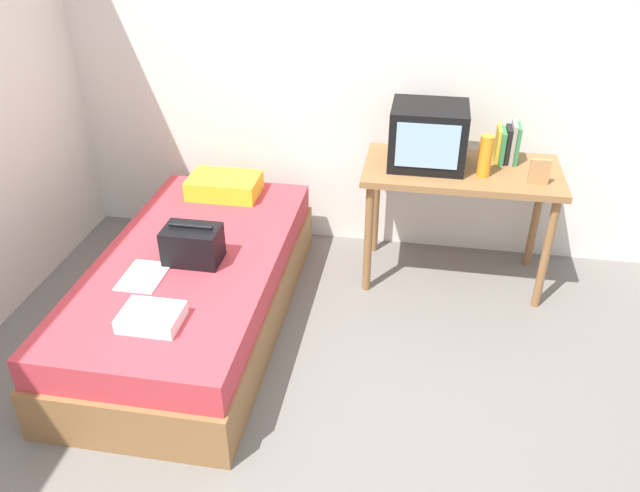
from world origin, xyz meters
The scene contains 14 objects.
ground_plane centered at (0.00, 0.00, 0.00)m, with size 8.00×8.00×0.00m, color slate.
wall_back centered at (0.00, 2.00, 1.30)m, with size 5.20×0.10×2.60m, color silver.
bed centered at (-0.82, 0.83, 0.23)m, with size 1.00×2.00×0.47m.
desk centered at (0.64, 1.58, 0.67)m, with size 1.16×0.60×0.77m.
tv centered at (0.42, 1.59, 0.95)m, with size 0.44×0.39×0.36m.
water_bottle centered at (0.75, 1.48, 0.89)m, with size 0.08×0.08×0.24m, color orange.
book_row centered at (0.89, 1.72, 0.88)m, with size 0.13×0.17×0.25m.
picture_frame centered at (1.05, 1.42, 0.84)m, with size 0.11×0.02×0.15m, color #B27F4C.
pillow centered at (-0.85, 1.58, 0.53)m, with size 0.45×0.30×0.12m, color yellow.
handbag centered at (-0.77, 0.78, 0.57)m, with size 0.30×0.20×0.23m.
magazine centered at (-0.98, 0.58, 0.47)m, with size 0.21×0.29×0.01m, color white.
remote_dark centered at (-0.72, 0.29, 0.48)m, with size 0.04×0.16×0.02m, color black.
remote_silver centered at (-0.94, 0.93, 0.48)m, with size 0.04×0.14×0.02m, color #B7B7BC.
folded_towel centered at (-0.78, 0.22, 0.50)m, with size 0.28×0.22×0.07m, color white.
Camera 1 is at (0.39, -1.96, 2.32)m, focal length 35.41 mm.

